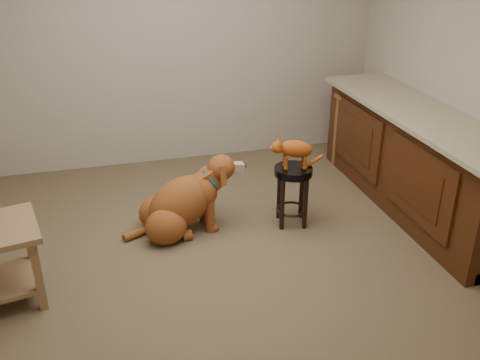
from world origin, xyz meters
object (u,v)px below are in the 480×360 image
object	(u,v)px
wood_stool	(360,132)
tabby_kitten	(293,150)
padded_stool	(293,184)
golden_retriever	(182,204)

from	to	relation	value
wood_stool	tabby_kitten	bearing A→B (deg)	-140.35
padded_stool	golden_retriever	size ratio (longest dim) A/B	0.49
golden_retriever	tabby_kitten	world-z (taller)	tabby_kitten
wood_stool	tabby_kitten	world-z (taller)	tabby_kitten
padded_stool	wood_stool	bearing A→B (deg)	40.02
golden_retriever	tabby_kitten	distance (m)	1.04
padded_stool	golden_retriever	xyz separation A→B (m)	(-0.95, 0.11, -0.12)
wood_stool	tabby_kitten	distance (m)	1.46
padded_stool	wood_stool	distance (m)	1.43
golden_retriever	tabby_kitten	xyz separation A→B (m)	(0.94, -0.11, 0.44)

